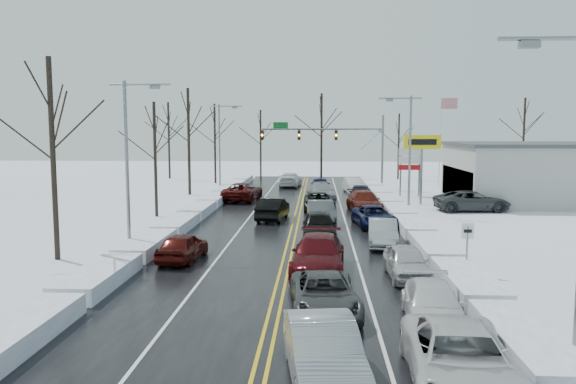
# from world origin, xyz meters

# --- Properties ---
(ground) EXTENTS (160.00, 160.00, 0.00)m
(ground) POSITION_xyz_m (0.00, 0.00, 0.00)
(ground) COLOR white
(ground) RESTS_ON ground
(road_surface) EXTENTS (14.00, 84.00, 0.01)m
(road_surface) POSITION_xyz_m (0.00, 2.00, 0.01)
(road_surface) COLOR black
(road_surface) RESTS_ON ground
(snow_bank_left) EXTENTS (1.83, 72.00, 0.71)m
(snow_bank_left) POSITION_xyz_m (-7.60, 2.00, 0.00)
(snow_bank_left) COLOR white
(snow_bank_left) RESTS_ON ground
(snow_bank_right) EXTENTS (1.83, 72.00, 0.71)m
(snow_bank_right) POSITION_xyz_m (7.60, 2.00, 0.00)
(snow_bank_right) COLOR white
(snow_bank_right) RESTS_ON ground
(traffic_signal_mast) EXTENTS (13.28, 0.39, 8.00)m
(traffic_signal_mast) POSITION_xyz_m (3.45, 27.99, 5.48)
(traffic_signal_mast) COLOR slate
(traffic_signal_mast) RESTS_ON ground
(tires_plus_sign) EXTENTS (3.20, 0.34, 6.00)m
(tires_plus_sign) POSITION_xyz_m (10.50, 15.99, 4.99)
(tires_plus_sign) COLOR slate
(tires_plus_sign) RESTS_ON ground
(used_vehicles_sign) EXTENTS (2.20, 0.22, 4.65)m
(used_vehicles_sign) POSITION_xyz_m (10.50, 22.00, 3.32)
(used_vehicles_sign) COLOR slate
(used_vehicles_sign) RESTS_ON ground
(speed_limit_sign) EXTENTS (0.55, 0.09, 2.35)m
(speed_limit_sign) POSITION_xyz_m (8.20, -8.00, 1.63)
(speed_limit_sign) COLOR slate
(speed_limit_sign) RESTS_ON ground
(flagpole) EXTENTS (1.87, 1.20, 10.00)m
(flagpole) POSITION_xyz_m (15.17, 30.00, 5.93)
(flagpole) COLOR silver
(flagpole) RESTS_ON ground
(dealership_building) EXTENTS (20.40, 12.40, 5.30)m
(dealership_building) POSITION_xyz_m (23.98, 18.00, 2.66)
(dealership_building) COLOR #A1A19D
(dealership_building) RESTS_ON ground
(streetlight_ne) EXTENTS (3.20, 0.25, 9.00)m
(streetlight_ne) POSITION_xyz_m (8.30, 10.00, 5.31)
(streetlight_ne) COLOR slate
(streetlight_ne) RESTS_ON ground
(streetlight_sw) EXTENTS (3.20, 0.25, 9.00)m
(streetlight_sw) POSITION_xyz_m (-8.30, -4.00, 5.31)
(streetlight_sw) COLOR slate
(streetlight_sw) RESTS_ON ground
(streetlight_nw) EXTENTS (3.20, 0.25, 9.00)m
(streetlight_nw) POSITION_xyz_m (-8.30, 24.00, 5.31)
(streetlight_nw) COLOR slate
(streetlight_nw) RESTS_ON ground
(tree_left_b) EXTENTS (4.00, 4.00, 10.00)m
(tree_left_b) POSITION_xyz_m (-11.50, -6.00, 6.99)
(tree_left_b) COLOR #2D231C
(tree_left_b) RESTS_ON ground
(tree_left_c) EXTENTS (3.40, 3.40, 8.50)m
(tree_left_c) POSITION_xyz_m (-10.50, 8.00, 5.94)
(tree_left_c) COLOR #2D231C
(tree_left_c) RESTS_ON ground
(tree_left_d) EXTENTS (4.20, 4.20, 10.50)m
(tree_left_d) POSITION_xyz_m (-11.20, 22.00, 7.33)
(tree_left_d) COLOR #2D231C
(tree_left_d) RESTS_ON ground
(tree_left_e) EXTENTS (3.80, 3.80, 9.50)m
(tree_left_e) POSITION_xyz_m (-10.80, 34.00, 6.64)
(tree_left_e) COLOR #2D231C
(tree_left_e) RESTS_ON ground
(tree_far_a) EXTENTS (4.00, 4.00, 10.00)m
(tree_far_a) POSITION_xyz_m (-18.00, 40.00, 6.99)
(tree_far_a) COLOR #2D231C
(tree_far_a) RESTS_ON ground
(tree_far_b) EXTENTS (3.60, 3.60, 9.00)m
(tree_far_b) POSITION_xyz_m (-6.00, 41.00, 6.29)
(tree_far_b) COLOR #2D231C
(tree_far_b) RESTS_ON ground
(tree_far_c) EXTENTS (4.40, 4.40, 11.00)m
(tree_far_c) POSITION_xyz_m (2.00, 39.00, 7.68)
(tree_far_c) COLOR #2D231C
(tree_far_c) RESTS_ON ground
(tree_far_d) EXTENTS (3.40, 3.40, 8.50)m
(tree_far_d) POSITION_xyz_m (12.00, 40.50, 5.94)
(tree_far_d) COLOR #2D231C
(tree_far_d) RESTS_ON ground
(tree_far_e) EXTENTS (4.20, 4.20, 10.50)m
(tree_far_e) POSITION_xyz_m (28.00, 41.00, 7.33)
(tree_far_e) COLOR #2D231C
(tree_far_e) RESTS_ON ground
(queued_car_1) EXTENTS (2.38, 5.12, 1.63)m
(queued_car_1) POSITION_xyz_m (1.69, -19.07, 0.00)
(queued_car_1) COLOR #929599
(queued_car_1) RESTS_ON ground
(queued_car_2) EXTENTS (2.68, 5.13, 1.38)m
(queued_car_2) POSITION_xyz_m (1.79, -13.63, 0.00)
(queued_car_2) COLOR #393B3E
(queued_car_2) RESTS_ON ground
(queued_car_3) EXTENTS (2.63, 5.86, 1.67)m
(queued_car_3) POSITION_xyz_m (1.57, -7.91, 0.00)
(queued_car_3) COLOR #44090D
(queued_car_3) RESTS_ON ground
(queued_car_4) EXTENTS (2.05, 4.87, 1.64)m
(queued_car_4) POSITION_xyz_m (1.62, 0.05, 0.00)
(queued_car_4) COLOR black
(queued_car_4) RESTS_ON ground
(queued_car_5) EXTENTS (2.07, 4.98, 1.60)m
(queued_car_5) POSITION_xyz_m (1.78, 5.13, 0.00)
(queued_car_5) COLOR #44474A
(queued_car_5) RESTS_ON ground
(queued_car_6) EXTENTS (2.44, 5.16, 1.42)m
(queued_car_6) POSITION_xyz_m (1.62, 11.74, 0.00)
(queued_car_6) COLOR black
(queued_car_6) RESTS_ON ground
(queued_car_7) EXTENTS (2.88, 5.64, 1.57)m
(queued_car_7) POSITION_xyz_m (1.87, 17.94, 0.00)
(queued_car_7) COLOR gray
(queued_car_7) RESTS_ON ground
(queued_car_8) EXTENTS (2.03, 4.73, 1.59)m
(queued_car_8) POSITION_xyz_m (1.82, 24.09, 0.00)
(queued_car_8) COLOR black
(queued_car_8) RESTS_ON ground
(queued_car_11) EXTENTS (2.23, 4.78, 1.35)m
(queued_car_11) POSITION_xyz_m (5.38, -14.55, 0.00)
(queued_car_11) COLOR silver
(queued_car_11) RESTS_ON ground
(queued_car_12) EXTENTS (1.84, 4.25, 1.43)m
(queued_car_12) POSITION_xyz_m (5.43, -8.70, 0.00)
(queued_car_12) COLOR #B9B9BB
(queued_car_12) RESTS_ON ground
(queued_car_13) EXTENTS (1.88, 4.56, 1.47)m
(queued_car_13) POSITION_xyz_m (5.18, -1.84, 0.00)
(queued_car_13) COLOR gray
(queued_car_13) RESTS_ON ground
(queued_car_14) EXTENTS (2.94, 5.33, 1.41)m
(queued_car_14) POSITION_xyz_m (5.31, 4.24, 0.00)
(queued_car_14) COLOR black
(queued_car_14) RESTS_ON ground
(queued_car_15) EXTENTS (2.82, 5.79, 1.62)m
(queued_car_15) POSITION_xyz_m (5.21, 11.10, 0.00)
(queued_car_15) COLOR #4D120A
(queued_car_15) RESTS_ON ground
(queued_car_16) EXTENTS (2.36, 4.96, 1.64)m
(queued_car_16) POSITION_xyz_m (5.32, 16.66, 0.00)
(queued_car_16) COLOR black
(queued_car_16) RESTS_ON ground
(queued_car_17) EXTENTS (2.23, 4.81, 1.53)m
(queued_car_17) POSITION_xyz_m (5.22, 24.33, 0.00)
(queued_car_17) COLOR white
(queued_car_17) RESTS_ON ground
(oncoming_car_0) EXTENTS (2.21, 5.02, 1.60)m
(oncoming_car_0) POSITION_xyz_m (-1.68, 6.85, 0.00)
(oncoming_car_0) COLOR black
(oncoming_car_0) RESTS_ON ground
(oncoming_car_1) EXTENTS (3.43, 6.26, 1.66)m
(oncoming_car_1) POSITION_xyz_m (-5.30, 17.52, 0.00)
(oncoming_car_1) COLOR #440A09
(oncoming_car_1) RESTS_ON ground
(oncoming_car_2) EXTENTS (2.64, 5.60, 1.58)m
(oncoming_car_2) POSITION_xyz_m (-1.55, 30.27, 0.00)
(oncoming_car_2) COLOR silver
(oncoming_car_2) RESTS_ON ground
(oncoming_car_3) EXTENTS (2.08, 4.32, 1.42)m
(oncoming_car_3) POSITION_xyz_m (-5.16, -5.93, 0.00)
(oncoming_car_3) COLOR #430C09
(oncoming_car_3) RESTS_ON ground
(parked_car_0) EXTENTS (6.12, 3.24, 1.64)m
(parked_car_0) POSITION_xyz_m (13.84, 12.02, 0.00)
(parked_car_0) COLOR #383A3C
(parked_car_0) RESTS_ON ground
(parked_car_1) EXTENTS (2.28, 4.74, 1.33)m
(parked_car_1) POSITION_xyz_m (16.89, 14.53, 0.00)
(parked_car_1) COLOR #46494C
(parked_car_1) RESTS_ON ground
(parked_car_2) EXTENTS (1.83, 4.52, 1.54)m
(parked_car_2) POSITION_xyz_m (15.10, 22.52, 0.00)
(parked_car_2) COLOR black
(parked_car_2) RESTS_ON ground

